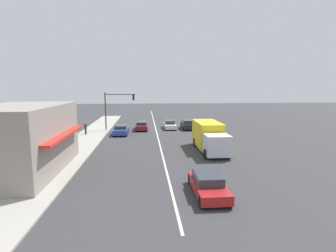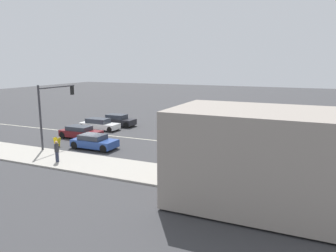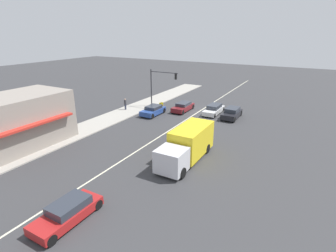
{
  "view_description": "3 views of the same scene",
  "coord_description": "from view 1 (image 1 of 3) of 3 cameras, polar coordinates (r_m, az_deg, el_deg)",
  "views": [
    {
      "loc": [
        1.6,
        40.7,
        6.6
      ],
      "look_at": [
        -1.22,
        8.25,
        1.67
      ],
      "focal_mm": 28.0,
      "sensor_mm": 36.0,
      "label": 1
    },
    {
      "loc": [
        28.23,
        22.18,
        7.57
      ],
      "look_at": [
        -0.3,
        9.37,
        1.51
      ],
      "focal_mm": 35.0,
      "sensor_mm": 36.0,
      "label": 2
    },
    {
      "loc": [
        -14.01,
        34.03,
        10.94
      ],
      "look_at": [
        -0.6,
        10.21,
        1.1
      ],
      "focal_mm": 28.0,
      "sensor_mm": 36.0,
      "label": 3
    }
  ],
  "objects": [
    {
      "name": "ground_plane",
      "position": [
        23.69,
        -0.91,
        -7.56
      ],
      "size": [
        160.0,
        160.0,
        0.0
      ],
      "primitive_type": "plane",
      "color": "#38383A"
    },
    {
      "name": "sidewalk_right",
      "position": [
        24.3,
        -22.71,
        -7.69
      ],
      "size": [
        4.0,
        73.0,
        0.12
      ],
      "primitive_type": "cube",
      "color": "#A8A399",
      "rests_on": "ground"
    },
    {
      "name": "lane_marking_center",
      "position": [
        41.26,
        -2.69,
        -0.6
      ],
      "size": [
        0.16,
        60.0,
        0.01
      ],
      "primitive_type": "cube",
      "color": "beige",
      "rests_on": "ground"
    },
    {
      "name": "building_corner_store",
      "position": [
        22.76,
        -29.4,
        -2.48
      ],
      "size": [
        6.55,
        10.39,
        5.08
      ],
      "color": "gray",
      "rests_on": "sidewalk_right"
    },
    {
      "name": "traffic_signal_main",
      "position": [
        40.13,
        -11.47,
        4.58
      ],
      "size": [
        4.59,
        0.34,
        5.6
      ],
      "color": "#333338",
      "rests_on": "sidewalk_right"
    },
    {
      "name": "pedestrian",
      "position": [
        37.42,
        -17.52,
        -0.43
      ],
      "size": [
        0.34,
        0.34,
        1.64
      ],
      "color": "#282D42",
      "rests_on": "sidewalk_right"
    },
    {
      "name": "warning_aframe_sign",
      "position": [
        40.44,
        -10.88,
        -0.33
      ],
      "size": [
        0.45,
        0.53,
        0.84
      ],
      "color": "yellow",
      "rests_on": "ground"
    },
    {
      "name": "delivery_truck",
      "position": [
        27.51,
        9.0,
        -2.25
      ],
      "size": [
        2.44,
        7.5,
        2.87
      ],
      "color": "silver",
      "rests_on": "ground"
    },
    {
      "name": "van_white",
      "position": [
        41.46,
        0.34,
        0.32
      ],
      "size": [
        1.76,
        4.6,
        1.3
      ],
      "color": "silver",
      "rests_on": "ground"
    },
    {
      "name": "hatchback_red",
      "position": [
        16.75,
        8.68,
        -12.43
      ],
      "size": [
        1.83,
        4.42,
        1.27
      ],
      "color": "#AD1E1E",
      "rests_on": "ground"
    },
    {
      "name": "sedan_maroon",
      "position": [
        40.41,
        -5.77,
        0.05
      ],
      "size": [
        1.79,
        4.32,
        1.25
      ],
      "color": "maroon",
      "rests_on": "ground"
    },
    {
      "name": "coupe_blue",
      "position": [
        36.83,
        -10.21,
        -0.86
      ],
      "size": [
        1.92,
        4.02,
        1.28
      ],
      "color": "#284793",
      "rests_on": "ground"
    },
    {
      "name": "sedan_dark",
      "position": [
        41.11,
        4.32,
        0.3
      ],
      "size": [
        1.83,
        4.18,
        1.4
      ],
      "color": "black",
      "rests_on": "ground"
    }
  ]
}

